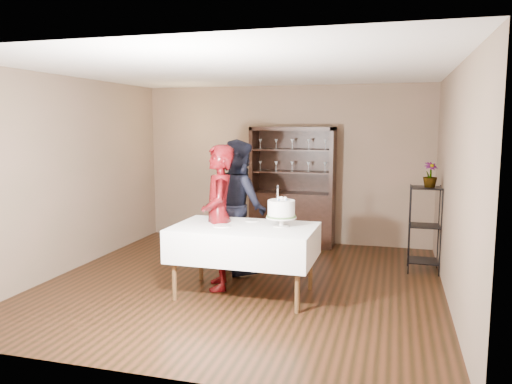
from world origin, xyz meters
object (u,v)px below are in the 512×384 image
(man, at_px, (239,206))
(plant_etagere, at_px, (425,226))
(cake_table, at_px, (244,242))
(china_hutch, at_px, (292,206))
(cake, at_px, (281,210))
(woman, at_px, (219,217))
(potted_plant, at_px, (430,175))

(man, bearing_deg, plant_etagere, -115.68)
(cake_table, relative_size, man, 0.92)
(cake_table, distance_m, man, 1.07)
(china_hutch, relative_size, cake, 4.05)
(cake_table, distance_m, cake, 0.59)
(cake_table, bearing_deg, woman, 156.36)
(woman, xyz_separation_m, potted_plant, (2.55, 1.41, 0.46))
(woman, bearing_deg, cake_table, 44.58)
(plant_etagere, distance_m, woman, 2.90)
(cake, relative_size, potted_plant, 1.43)
(plant_etagere, distance_m, cake_table, 2.66)
(china_hutch, relative_size, man, 1.09)
(woman, relative_size, cake, 3.64)
(woman, xyz_separation_m, man, (0.01, 0.80, 0.02))
(woman, bearing_deg, cake, 63.79)
(cake, bearing_deg, man, 132.94)
(cake_table, bearing_deg, cake, 13.86)
(china_hutch, distance_m, man, 1.76)
(china_hutch, xyz_separation_m, cake_table, (-0.04, -2.65, -0.02))
(woman, distance_m, cake, 0.82)
(man, relative_size, cake, 3.73)
(man, relative_size, potted_plant, 5.33)
(plant_etagere, height_order, potted_plant, potted_plant)
(plant_etagere, bearing_deg, china_hutch, 153.17)
(woman, height_order, man, man)
(potted_plant, bearing_deg, china_hutch, 153.16)
(plant_etagere, height_order, man, man)
(cake, bearing_deg, cake_table, -166.14)
(cake_table, bearing_deg, man, 111.16)
(china_hutch, distance_m, potted_plant, 2.48)
(cake_table, distance_m, woman, 0.49)
(cake_table, height_order, cake, cake)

